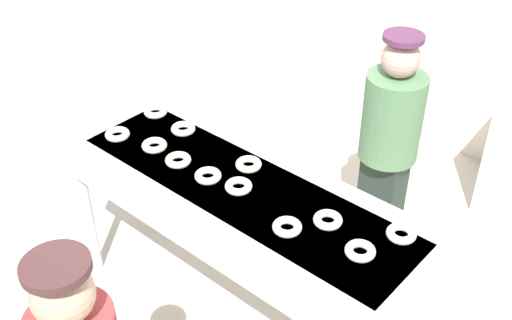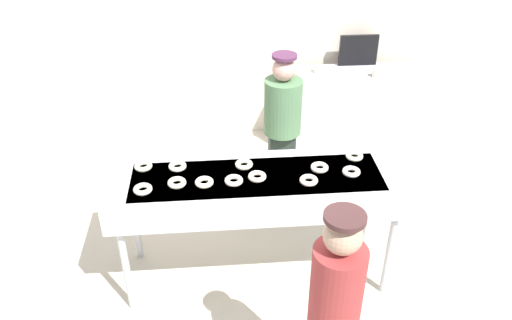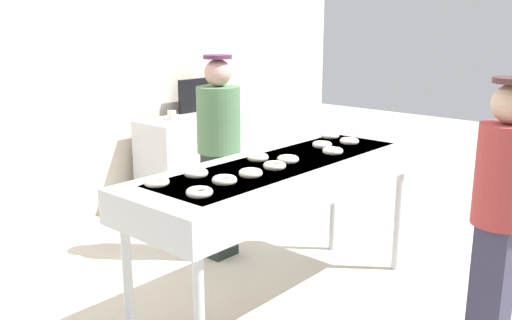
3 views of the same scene
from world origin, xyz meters
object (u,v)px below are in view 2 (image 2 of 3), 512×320
(sugar_donut_9, at_px, (204,182))
(sugar_donut_10, at_px, (354,156))
(sugar_donut_8, at_px, (309,180))
(prep_counter, at_px, (357,108))
(sugar_donut_0, at_px, (351,172))
(sugar_donut_2, at_px, (234,181))
(sugar_donut_7, at_px, (244,164))
(worker_baker, at_px, (282,127))
(paper_cup_0, at_px, (376,73))
(sugar_donut_5, at_px, (143,189))
(paper_cup_1, at_px, (318,69))
(sugar_donut_11, at_px, (177,183))
(sugar_donut_6, at_px, (257,177))
(sugar_donut_3, at_px, (320,168))
(sugar_donut_1, at_px, (177,166))
(menu_display, at_px, (358,50))
(customer_waiting, at_px, (334,311))
(sugar_donut_4, at_px, (143,166))
(fryer_conveyor, at_px, (257,187))

(sugar_donut_9, relative_size, sugar_donut_10, 1.00)
(sugar_donut_8, distance_m, prep_counter, 2.50)
(sugar_donut_0, xyz_separation_m, sugar_donut_2, (-0.90, -0.04, 0.00))
(sugar_donut_7, bearing_deg, worker_baker, 62.14)
(worker_baker, xyz_separation_m, paper_cup_0, (1.19, 1.07, 0.03))
(sugar_donut_5, bearing_deg, paper_cup_0, 41.84)
(paper_cup_1, bearing_deg, sugar_donut_11, -123.84)
(sugar_donut_6, bearing_deg, sugar_donut_3, 9.54)
(sugar_donut_1, distance_m, menu_display, 2.94)
(sugar_donut_2, xyz_separation_m, sugar_donut_3, (0.67, 0.12, 0.00))
(prep_counter, bearing_deg, sugar_donut_9, -128.99)
(sugar_donut_2, height_order, paper_cup_0, sugar_donut_2)
(sugar_donut_8, height_order, prep_counter, sugar_donut_8)
(sugar_donut_7, bearing_deg, sugar_donut_0, -11.83)
(customer_waiting, height_order, paper_cup_0, customer_waiting)
(sugar_donut_4, xyz_separation_m, sugar_donut_7, (0.78, -0.04, 0.00))
(sugar_donut_11, xyz_separation_m, paper_cup_1, (1.48, 2.20, -0.07))
(sugar_donut_11, distance_m, paper_cup_0, 2.93)
(sugar_donut_5, relative_size, customer_waiting, 0.09)
(sugar_donut_2, bearing_deg, sugar_donut_0, 2.76)
(sugar_donut_5, relative_size, prep_counter, 0.08)
(sugar_donut_2, bearing_deg, sugar_donut_3, 10.21)
(sugar_donut_11, xyz_separation_m, customer_waiting, (0.95, -1.17, -0.15))
(sugar_donut_1, xyz_separation_m, sugar_donut_9, (0.21, -0.23, 0.00))
(fryer_conveyor, relative_size, worker_baker, 1.38)
(sugar_donut_4, bearing_deg, fryer_conveyor, -12.26)
(sugar_donut_10, bearing_deg, paper_cup_1, 87.86)
(sugar_donut_2, bearing_deg, sugar_donut_1, 151.67)
(fryer_conveyor, height_order, sugar_donut_10, sugar_donut_10)
(sugar_donut_1, bearing_deg, sugar_donut_10, 1.33)
(sugar_donut_6, xyz_separation_m, worker_baker, (0.31, 0.94, -0.10))
(sugar_donut_6, relative_size, sugar_donut_9, 1.00)
(sugar_donut_2, distance_m, prep_counter, 2.74)
(sugar_donut_10, xyz_separation_m, worker_baker, (-0.49, 0.71, -0.10))
(sugar_donut_10, bearing_deg, sugar_donut_9, -167.46)
(sugar_donut_5, distance_m, paper_cup_0, 3.15)
(sugar_donut_0, distance_m, sugar_donut_4, 1.61)
(sugar_donut_5, height_order, sugar_donut_6, same)
(sugar_donut_6, distance_m, paper_cup_1, 2.34)
(fryer_conveyor, xyz_separation_m, sugar_donut_4, (-0.87, 0.19, 0.12))
(sugar_donut_8, relative_size, sugar_donut_10, 1.00)
(sugar_donut_0, relative_size, sugar_donut_5, 1.00)
(sugar_donut_9, bearing_deg, paper_cup_1, 60.08)
(fryer_conveyor, distance_m, sugar_donut_4, 0.90)
(sugar_donut_0, height_order, sugar_donut_7, same)
(sugar_donut_2, relative_size, sugar_donut_4, 1.00)
(sugar_donut_3, distance_m, menu_display, 2.45)
(sugar_donut_10, bearing_deg, sugar_donut_5, -169.06)
(sugar_donut_0, relative_size, sugar_donut_3, 1.00)
(sugar_donut_0, bearing_deg, menu_display, 74.67)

